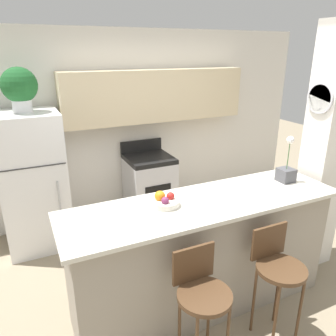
% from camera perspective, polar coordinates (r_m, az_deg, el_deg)
% --- Properties ---
extents(ground_plane, '(14.00, 14.00, 0.00)m').
position_cam_1_polar(ground_plane, '(3.40, 5.79, -22.25)').
color(ground_plane, gray).
extents(wall_back, '(5.60, 0.38, 2.55)m').
position_cam_1_polar(wall_back, '(4.57, -5.49, 9.26)').
color(wall_back, white).
rests_on(wall_back, ground_plane).
extents(pillar_right, '(0.38, 0.32, 2.55)m').
position_cam_1_polar(pillar_right, '(3.76, 25.61, 2.49)').
color(pillar_right, white).
rests_on(pillar_right, ground_plane).
extents(counter_bar, '(2.46, 0.71, 1.07)m').
position_cam_1_polar(counter_bar, '(3.07, 6.15, -14.75)').
color(counter_bar, gray).
rests_on(counter_bar, ground_plane).
extents(refrigerator, '(0.72, 0.73, 1.63)m').
position_cam_1_polar(refrigerator, '(4.16, -22.34, -2.22)').
color(refrigerator, white).
rests_on(refrigerator, ground_plane).
extents(stove_range, '(0.61, 0.63, 1.07)m').
position_cam_1_polar(stove_range, '(4.62, -3.26, -3.28)').
color(stove_range, silver).
rests_on(stove_range, ground_plane).
extents(bar_stool_left, '(0.39, 0.39, 0.97)m').
position_cam_1_polar(bar_stool_left, '(2.48, 5.85, -21.06)').
color(bar_stool_left, '#4C331E').
rests_on(bar_stool_left, ground_plane).
extents(bar_stool_right, '(0.39, 0.39, 0.97)m').
position_cam_1_polar(bar_stool_right, '(2.84, 18.51, -16.23)').
color(bar_stool_right, '#4C331E').
rests_on(bar_stool_right, ground_plane).
extents(potted_plant_on_fridge, '(0.38, 0.38, 0.48)m').
position_cam_1_polar(potted_plant_on_fridge, '(3.92, -24.45, 12.69)').
color(potted_plant_on_fridge, silver).
rests_on(potted_plant_on_fridge, refrigerator).
extents(orchid_vase, '(0.14, 0.14, 0.45)m').
position_cam_1_polar(orchid_vase, '(3.36, 19.91, -0.50)').
color(orchid_vase, '#4C4C51').
rests_on(orchid_vase, counter_bar).
extents(fruit_bowl, '(0.23, 0.23, 0.12)m').
position_cam_1_polar(fruit_bowl, '(2.69, -0.53, -5.78)').
color(fruit_bowl, silver).
rests_on(fruit_bowl, counter_bar).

